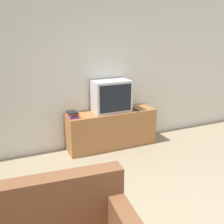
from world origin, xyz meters
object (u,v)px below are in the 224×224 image
(television, at_px, (111,96))
(book_stack, at_px, (73,115))
(tv_stand, at_px, (111,129))
(remote_on_stand, at_px, (136,110))

(television, xyz_separation_m, book_stack, (-0.72, -0.07, -0.22))
(tv_stand, xyz_separation_m, book_stack, (-0.72, -0.05, 0.38))
(television, height_order, remote_on_stand, television)
(television, relative_size, remote_on_stand, 3.53)
(television, bearing_deg, book_stack, -174.10)
(remote_on_stand, bearing_deg, tv_stand, 166.00)
(tv_stand, relative_size, television, 2.45)
(television, relative_size, book_stack, 3.01)
(television, xyz_separation_m, remote_on_stand, (0.42, -0.14, -0.26))
(tv_stand, relative_size, book_stack, 7.35)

